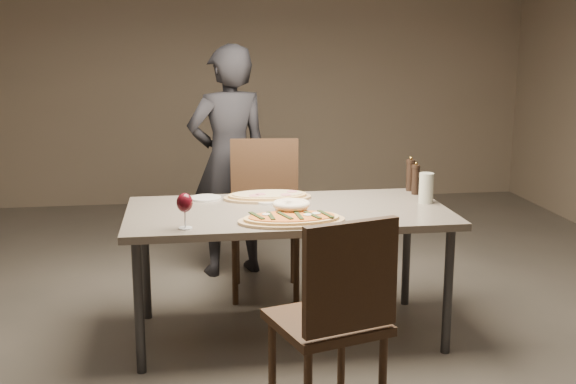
{
  "coord_description": "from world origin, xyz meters",
  "views": [
    {
      "loc": [
        -0.57,
        -3.89,
        1.71
      ],
      "look_at": [
        0.0,
        0.0,
        0.85
      ],
      "focal_mm": 45.0,
      "sensor_mm": 36.0,
      "label": 1
    }
  ],
  "objects": [
    {
      "name": "room",
      "position": [
        0.0,
        0.0,
        1.4
      ],
      "size": [
        7.0,
        7.0,
        7.0
      ],
      "color": "#625D55",
      "rests_on": "ground"
    },
    {
      "name": "dining_table",
      "position": [
        0.0,
        0.0,
        0.69
      ],
      "size": [
        1.8,
        0.9,
        0.75
      ],
      "color": "#71675D",
      "rests_on": "ground"
    },
    {
      "name": "zucchini_pizza",
      "position": [
        -0.02,
        -0.28,
        0.77
      ],
      "size": [
        0.57,
        0.31,
        0.05
      ],
      "rotation": [
        0.0,
        0.0,
        -0.12
      ],
      "color": "tan",
      "rests_on": "dining_table"
    },
    {
      "name": "ham_pizza",
      "position": [
        -0.08,
        0.28,
        0.77
      ],
      "size": [
        0.53,
        0.29,
        0.04
      ],
      "rotation": [
        0.0,
        0.0,
        -0.42
      ],
      "color": "tan",
      "rests_on": "dining_table"
    },
    {
      "name": "bread_basket",
      "position": [
        0.0,
        -0.12,
        0.79
      ],
      "size": [
        0.21,
        0.21,
        0.07
      ],
      "rotation": [
        0.0,
        0.0,
        0.16
      ],
      "color": "beige",
      "rests_on": "dining_table"
    },
    {
      "name": "oil_dish",
      "position": [
        -0.1,
        0.17,
        0.76
      ],
      "size": [
        0.12,
        0.12,
        0.01
      ],
      "rotation": [
        0.0,
        0.0,
        -0.0
      ],
      "color": "white",
      "rests_on": "dining_table"
    },
    {
      "name": "pepper_mill_left",
      "position": [
        0.83,
        0.28,
        0.85
      ],
      "size": [
        0.05,
        0.05,
        0.2
      ],
      "rotation": [
        0.0,
        0.0,
        0.11
      ],
      "color": "black",
      "rests_on": "dining_table"
    },
    {
      "name": "pepper_mill_right",
      "position": [
        0.83,
        0.38,
        0.85
      ],
      "size": [
        0.06,
        0.06,
        0.22
      ],
      "rotation": [
        0.0,
        0.0,
        0.32
      ],
      "color": "black",
      "rests_on": "dining_table"
    },
    {
      "name": "carafe",
      "position": [
        0.82,
        0.04,
        0.84
      ],
      "size": [
        0.08,
        0.08,
        0.18
      ],
      "rotation": [
        0.0,
        0.0,
        0.24
      ],
      "color": "silver",
      "rests_on": "dining_table"
    },
    {
      "name": "wine_glass",
      "position": [
        -0.57,
        -0.33,
        0.88
      ],
      "size": [
        0.08,
        0.08,
        0.18
      ],
      "rotation": [
        0.0,
        0.0,
        -0.14
      ],
      "color": "silver",
      "rests_on": "dining_table"
    },
    {
      "name": "side_plate",
      "position": [
        -0.45,
        0.32,
        0.76
      ],
      "size": [
        0.18,
        0.18,
        0.01
      ],
      "rotation": [
        0.0,
        0.0,
        -0.12
      ],
      "color": "white",
      "rests_on": "dining_table"
    },
    {
      "name": "chair_near",
      "position": [
        0.07,
        -0.99,
        0.54
      ],
      "size": [
        0.57,
        0.57,
        0.96
      ],
      "rotation": [
        0.0,
        0.0,
        0.3
      ],
      "color": "#3D2819",
      "rests_on": "ground"
    },
    {
      "name": "chair_far",
      "position": [
        -0.04,
        0.79,
        0.57
      ],
      "size": [
        0.53,
        0.53,
        1.02
      ],
      "rotation": [
        0.0,
        0.0,
        3.04
      ],
      "color": "#3D2819",
      "rests_on": "ground"
    },
    {
      "name": "diner",
      "position": [
        -0.25,
        1.18,
        0.82
      ],
      "size": [
        0.69,
        0.55,
        1.65
      ],
      "primitive_type": "imported",
      "rotation": [
        0.0,
        0.0,
        3.42
      ],
      "color": "black",
      "rests_on": "ground"
    }
  ]
}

